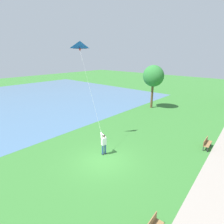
# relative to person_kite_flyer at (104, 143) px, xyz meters

# --- Properties ---
(ground_plane) EXTENTS (120.00, 120.00, 0.00)m
(ground_plane) POSITION_rel_person_kite_flyer_xyz_m (0.63, -0.71, -1.05)
(ground_plane) COLOR #33702D
(lake_water) EXTENTS (36.00, 44.00, 0.01)m
(lake_water) POSITION_rel_person_kite_flyer_xyz_m (-23.85, 3.29, -1.04)
(lake_water) COLOR #476B8E
(lake_water) RESTS_ON ground
(walkway_path) EXTENTS (4.24, 32.09, 0.02)m
(walkway_path) POSITION_rel_person_kite_flyer_xyz_m (7.97, 1.29, -1.04)
(walkway_path) COLOR gray
(walkway_path) RESTS_ON ground
(person_kite_flyer) EXTENTS (0.63, 0.51, 1.83)m
(person_kite_flyer) POSITION_rel_person_kite_flyer_xyz_m (0.00, 0.00, 0.00)
(person_kite_flyer) COLOR #232328
(person_kite_flyer) RESTS_ON ground
(flying_kite) EXTENTS (3.44, 1.27, 7.13)m
(flying_kite) POSITION_rel_person_kite_flyer_xyz_m (-3.31, 0.75, 7.37)
(flying_kite) COLOR blue
(park_bench_far_walkway) EXTENTS (0.53, 1.52, 0.88)m
(park_bench_far_walkway) POSITION_rel_person_kite_flyer_xyz_m (5.99, 6.68, -0.54)
(park_bench_far_walkway) COLOR olive
(park_bench_far_walkway) RESTS_ON ground
(tree_treeline_center) EXTENTS (3.18, 2.56, 6.36)m
(tree_treeline_center) POSITION_rel_person_kite_flyer_xyz_m (-4.09, 14.66, 3.71)
(tree_treeline_center) COLOR brown
(tree_treeline_center) RESTS_ON ground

